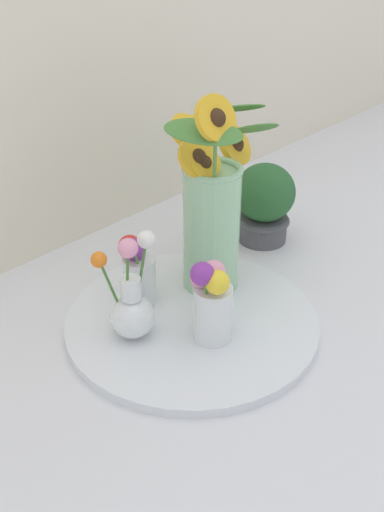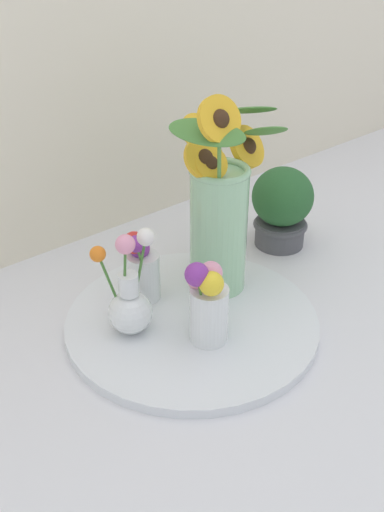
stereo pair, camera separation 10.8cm
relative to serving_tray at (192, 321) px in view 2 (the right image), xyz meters
The scene contains 7 objects.
ground_plane 0.06m from the serving_tray, 61.01° to the right, with size 6.00×6.00×0.00m, color silver.
serving_tray is the anchor object (origin of this frame).
mason_jar_sunflowers 0.22m from the serving_tray, 25.72° to the left, with size 0.27×0.23×0.42m.
vase_small_center 0.12m from the serving_tray, 106.94° to the right, with size 0.09×0.09×0.17m.
vase_bulb_right 0.14m from the serving_tray, 157.75° to the left, with size 0.11×0.10×0.21m.
vase_small_back 0.15m from the serving_tray, 104.92° to the left, with size 0.07×0.07×0.16m.
potted_plant 0.39m from the serving_tray, 16.71° to the left, with size 0.14×0.14×0.19m.
Camera 2 is at (-0.63, -0.66, 0.72)m, focal length 42.00 mm.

